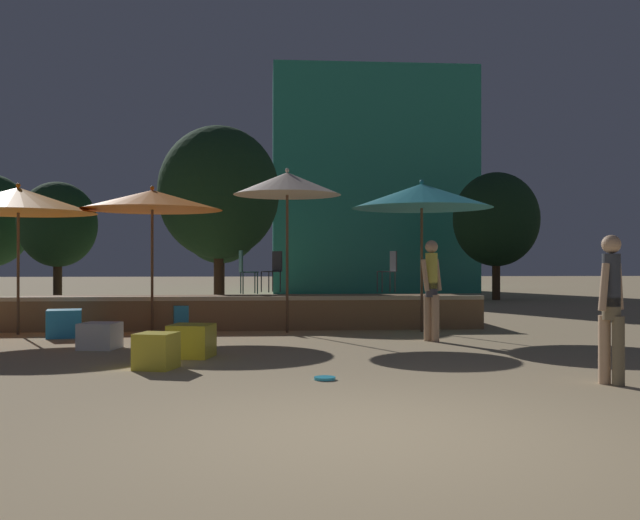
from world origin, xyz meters
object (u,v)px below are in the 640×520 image
object	(u,v)px
background_tree_1	(58,225)
person_0	(611,305)
cube_seat_3	(192,341)
frisbee_disc	(325,378)
background_tree_0	(219,193)
patio_umbrella_0	(287,184)
bistro_chair_0	(390,267)
bistro_chair_2	(274,267)
background_tree_2	(496,220)
cube_seat_2	(100,336)
person_2	(432,287)
cube_seat_4	(187,317)
background_tree_3	(221,218)
patio_umbrella_1	(152,200)
patio_umbrella_2	(18,200)
cube_seat_1	(156,351)
bistro_chair_1	(245,268)
cube_seat_0	(64,323)
patio_umbrella_3	(422,196)

from	to	relation	value
background_tree_1	person_0	bearing A→B (deg)	-57.11
cube_seat_3	person_0	distance (m)	5.44
frisbee_disc	background_tree_0	bearing A→B (deg)	99.22
patio_umbrella_0	cube_seat_3	xyz separation A→B (m)	(-1.42, -3.36, -2.56)
patio_umbrella_0	background_tree_0	xyz separation A→B (m)	(-1.75, 7.08, 0.51)
bistro_chair_0	background_tree_1	world-z (taller)	background_tree_1
background_tree_1	cube_seat_3	bearing A→B (deg)	-67.20
bistro_chair_2	background_tree_2	bearing A→B (deg)	104.57
cube_seat_2	background_tree_0	xyz separation A→B (m)	(1.16, 9.39, 3.10)
person_2	cube_seat_4	bearing A→B (deg)	24.32
patio_umbrella_0	background_tree_3	size ratio (longest dim) A/B	0.69
cube_seat_3	bistro_chair_0	size ratio (longest dim) A/B	0.74
patio_umbrella_1	cube_seat_4	distance (m)	2.36
cube_seat_2	person_0	world-z (taller)	person_0
patio_umbrella_0	patio_umbrella_2	bearing A→B (deg)	-179.92
background_tree_1	background_tree_3	size ratio (longest dim) A/B	0.87
cube_seat_1	background_tree_2	size ratio (longest dim) A/B	0.13
patio_umbrella_1	person_2	distance (m)	5.48
patio_umbrella_2	bistro_chair_1	xyz separation A→B (m)	(4.06, 1.51, -1.24)
patio_umbrella_1	cube_seat_3	size ratio (longest dim) A/B	4.14
bistro_chair_0	frisbee_disc	distance (m)	7.84
patio_umbrella_0	bistro_chair_2	world-z (taller)	patio_umbrella_0
cube_seat_0	bistro_chair_0	world-z (taller)	bistro_chair_0
cube_seat_4	bistro_chair_1	xyz separation A→B (m)	(1.09, 0.84, 0.96)
background_tree_1	person_2	bearing A→B (deg)	-51.33
cube_seat_0	background_tree_3	world-z (taller)	background_tree_3
cube_seat_2	patio_umbrella_1	bearing A→B (deg)	81.53
person_2	bistro_chair_2	world-z (taller)	person_2
patio_umbrella_0	cube_seat_0	bearing A→B (deg)	-172.09
patio_umbrella_2	cube_seat_0	bearing A→B (deg)	-29.05
cube_seat_1	cube_seat_2	size ratio (longest dim) A/B	0.91
cube_seat_0	cube_seat_4	xyz separation A→B (m)	(2.00, 1.21, 0.00)
frisbee_disc	background_tree_3	distance (m)	17.56
cube_seat_0	person_0	xyz separation A→B (m)	(7.26, -5.40, 0.61)
person_0	bistro_chair_0	distance (m)	8.10
cube_seat_2	bistro_chair_2	distance (m)	5.48
patio_umbrella_2	bistro_chair_2	distance (m)	5.39
person_0	background_tree_1	bearing A→B (deg)	176.91
bistro_chair_1	background_tree_2	size ratio (longest dim) A/B	0.20
cube_seat_4	bistro_chair_0	distance (m)	4.58
frisbee_disc	background_tree_1	xyz separation A→B (m)	(-7.41, 15.62, 2.51)
person_2	bistro_chair_0	size ratio (longest dim) A/B	1.87
patio_umbrella_3	cube_seat_2	size ratio (longest dim) A/B	4.65
cube_seat_2	patio_umbrella_3	bearing A→B (deg)	22.53
cube_seat_4	frisbee_disc	bearing A→B (deg)	-69.99
person_0	bistro_chair_1	size ratio (longest dim) A/B	1.79
cube_seat_4	patio_umbrella_1	bearing A→B (deg)	-144.33
frisbee_disc	background_tree_0	distance (m)	13.05
cube_seat_0	cube_seat_3	xyz separation A→B (m)	(2.51, -2.82, -0.01)
cube_seat_1	background_tree_3	distance (m)	16.43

